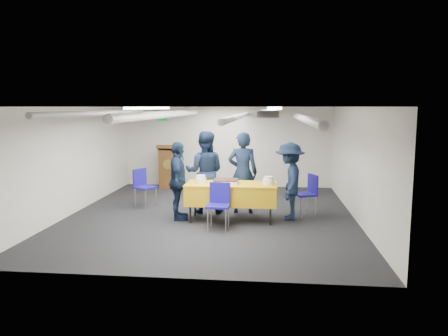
{
  "coord_description": "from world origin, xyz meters",
  "views": [
    {
      "loc": [
        1.23,
        -9.04,
        2.3
      ],
      "look_at": [
        0.3,
        -0.2,
        1.05
      ],
      "focal_mm": 35.0,
      "sensor_mm": 36.0,
      "label": 1
    }
  ],
  "objects_px": {
    "serving_table": "(231,194)",
    "sailor_a": "(243,173)",
    "podium": "(170,166)",
    "chair_right": "(308,190)",
    "sailor_b": "(205,172)",
    "sailor_c": "(178,181)",
    "sailor_d": "(289,181)",
    "chair_left": "(143,184)",
    "chair_near": "(219,201)",
    "sheet_cake": "(226,181)"
  },
  "relations": [
    {
      "from": "sailor_b",
      "to": "chair_left",
      "type": "bearing_deg",
      "value": -16.75
    },
    {
      "from": "sailor_b",
      "to": "chair_right",
      "type": "bearing_deg",
      "value": 179.23
    },
    {
      "from": "sailor_a",
      "to": "podium",
      "type": "bearing_deg",
      "value": -50.96
    },
    {
      "from": "sailor_d",
      "to": "sailor_a",
      "type": "bearing_deg",
      "value": -113.48
    },
    {
      "from": "chair_near",
      "to": "sailor_d",
      "type": "distance_m",
      "value": 1.6
    },
    {
      "from": "chair_near",
      "to": "chair_right",
      "type": "height_order",
      "value": "same"
    },
    {
      "from": "podium",
      "to": "chair_right",
      "type": "bearing_deg",
      "value": -37.41
    },
    {
      "from": "sailor_a",
      "to": "sailor_b",
      "type": "relative_size",
      "value": 0.99
    },
    {
      "from": "chair_right",
      "to": "sailor_b",
      "type": "distance_m",
      "value": 2.26
    },
    {
      "from": "podium",
      "to": "sailor_a",
      "type": "height_order",
      "value": "sailor_a"
    },
    {
      "from": "chair_left",
      "to": "chair_near",
      "type": "bearing_deg",
      "value": -40.18
    },
    {
      "from": "chair_left",
      "to": "sailor_c",
      "type": "relative_size",
      "value": 0.54
    },
    {
      "from": "chair_right",
      "to": "sailor_c",
      "type": "xyz_separation_m",
      "value": [
        -2.68,
        -0.68,
        0.27
      ]
    },
    {
      "from": "podium",
      "to": "chair_right",
      "type": "xyz_separation_m",
      "value": [
        3.66,
        -2.8,
        -0.08
      ]
    },
    {
      "from": "chair_left",
      "to": "sheet_cake",
      "type": "bearing_deg",
      "value": -28.48
    },
    {
      "from": "sailor_a",
      "to": "chair_right",
      "type": "bearing_deg",
      "value": 177.16
    },
    {
      "from": "serving_table",
      "to": "sailor_b",
      "type": "bearing_deg",
      "value": 134.39
    },
    {
      "from": "sheet_cake",
      "to": "sailor_d",
      "type": "xyz_separation_m",
      "value": [
        1.28,
        0.25,
        -0.02
      ]
    },
    {
      "from": "podium",
      "to": "sheet_cake",
      "type": "bearing_deg",
      "value": -60.55
    },
    {
      "from": "chair_right",
      "to": "chair_left",
      "type": "bearing_deg",
      "value": 173.32
    },
    {
      "from": "podium",
      "to": "sailor_b",
      "type": "xyz_separation_m",
      "value": [
        1.43,
        -2.8,
        0.28
      ]
    },
    {
      "from": "chair_near",
      "to": "sailor_a",
      "type": "relative_size",
      "value": 0.49
    },
    {
      "from": "podium",
      "to": "chair_left",
      "type": "bearing_deg",
      "value": -92.16
    },
    {
      "from": "sailor_c",
      "to": "sailor_d",
      "type": "relative_size",
      "value": 1.01
    },
    {
      "from": "chair_left",
      "to": "sailor_a",
      "type": "xyz_separation_m",
      "value": [
        2.34,
        -0.38,
        0.35
      ]
    },
    {
      "from": "podium",
      "to": "sailor_d",
      "type": "bearing_deg",
      "value": -44.84
    },
    {
      "from": "sailor_c",
      "to": "sheet_cake",
      "type": "bearing_deg",
      "value": -97.95
    },
    {
      "from": "serving_table",
      "to": "sailor_d",
      "type": "distance_m",
      "value": 1.22
    },
    {
      "from": "sheet_cake",
      "to": "chair_near",
      "type": "height_order",
      "value": "chair_near"
    },
    {
      "from": "sheet_cake",
      "to": "sailor_c",
      "type": "distance_m",
      "value": 0.98
    },
    {
      "from": "chair_near",
      "to": "sailor_b",
      "type": "relative_size",
      "value": 0.49
    },
    {
      "from": "chair_near",
      "to": "sailor_d",
      "type": "height_order",
      "value": "sailor_d"
    },
    {
      "from": "sheet_cake",
      "to": "sailor_c",
      "type": "relative_size",
      "value": 0.32
    },
    {
      "from": "chair_right",
      "to": "chair_near",
      "type": "bearing_deg",
      "value": -145.35
    },
    {
      "from": "podium",
      "to": "sailor_b",
      "type": "height_order",
      "value": "sailor_b"
    },
    {
      "from": "serving_table",
      "to": "sailor_a",
      "type": "xyz_separation_m",
      "value": [
        0.19,
        0.71,
        0.32
      ]
    },
    {
      "from": "sheet_cake",
      "to": "sailor_b",
      "type": "xyz_separation_m",
      "value": [
        -0.53,
        0.68,
        0.08
      ]
    },
    {
      "from": "sailor_b",
      "to": "sailor_a",
      "type": "bearing_deg",
      "value": -176.76
    },
    {
      "from": "podium",
      "to": "chair_right",
      "type": "distance_m",
      "value": 4.61
    },
    {
      "from": "sailor_a",
      "to": "sailor_b",
      "type": "height_order",
      "value": "sailor_b"
    },
    {
      "from": "serving_table",
      "to": "sailor_b",
      "type": "relative_size",
      "value": 1.03
    },
    {
      "from": "serving_table",
      "to": "sailor_b",
      "type": "distance_m",
      "value": 0.97
    },
    {
      "from": "chair_left",
      "to": "sailor_d",
      "type": "xyz_separation_m",
      "value": [
        3.33,
        -0.86,
        0.26
      ]
    },
    {
      "from": "chair_near",
      "to": "sailor_c",
      "type": "height_order",
      "value": "sailor_c"
    },
    {
      "from": "serving_table",
      "to": "podium",
      "type": "bearing_deg",
      "value": 120.93
    },
    {
      "from": "chair_right",
      "to": "serving_table",
      "type": "bearing_deg",
      "value": -157.75
    },
    {
      "from": "sheet_cake",
      "to": "podium",
      "type": "distance_m",
      "value": 3.99
    },
    {
      "from": "serving_table",
      "to": "sailor_d",
      "type": "bearing_deg",
      "value": 11.02
    },
    {
      "from": "chair_near",
      "to": "sailor_c",
      "type": "distance_m",
      "value": 1.09
    },
    {
      "from": "sailor_b",
      "to": "sailor_c",
      "type": "bearing_deg",
      "value": 56.17
    }
  ]
}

